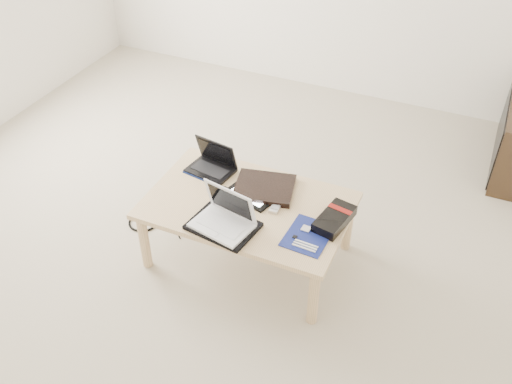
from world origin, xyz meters
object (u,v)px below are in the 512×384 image
at_px(netbook, 212,164).
at_px(white_laptop, 225,217).
at_px(coffee_table, 248,210).
at_px(gpu_box, 334,219).

xyz_separation_m(netbook, white_laptop, (0.29, -0.41, 0.02)).
relative_size(coffee_table, white_laptop, 3.31).
bearing_deg(coffee_table, netbook, 148.29).
distance_m(coffee_table, gpu_box, 0.49).
bearing_deg(white_laptop, coffee_table, 82.38).
xyz_separation_m(coffee_table, white_laptop, (-0.03, -0.22, 0.11)).
bearing_deg(netbook, gpu_box, -11.26).
bearing_deg(gpu_box, coffee_table, -175.64).
bearing_deg(gpu_box, netbook, 168.74).
height_order(netbook, gpu_box, netbook).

